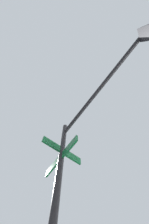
# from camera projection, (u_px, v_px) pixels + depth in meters

# --- Properties ---
(traffic_signal_near) EXTENTS (2.19, 3.23, 5.76)m
(traffic_signal_near) POSITION_uv_depth(u_px,v_px,m) (106.00, 110.00, 2.73)
(traffic_signal_near) COLOR black
(traffic_signal_near) RESTS_ON ground_plane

